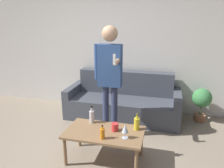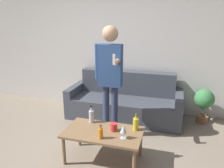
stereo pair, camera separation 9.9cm
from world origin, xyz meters
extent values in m
cube|color=silver|center=(0.00, 2.24, 1.35)|extent=(8.00, 0.06, 2.70)
cube|color=#474C56|center=(0.40, 1.62, 0.20)|extent=(1.88, 0.60, 0.41)
cube|color=#474C56|center=(0.40, 2.03, 0.44)|extent=(1.88, 0.23, 0.87)
cube|color=#474C56|center=(-0.61, 1.73, 0.29)|extent=(0.14, 0.83, 0.57)
cube|color=#474C56|center=(1.41, 1.73, 0.29)|extent=(0.14, 0.83, 0.57)
cube|color=#8E6B47|center=(0.45, 0.34, 0.42)|extent=(1.04, 0.58, 0.03)
cylinder|color=#8E6B47|center=(-0.02, 0.10, 0.20)|extent=(0.04, 0.04, 0.41)
cylinder|color=#8E6B47|center=(0.92, 0.10, 0.20)|extent=(0.04, 0.04, 0.41)
cylinder|color=#8E6B47|center=(-0.02, 0.58, 0.20)|extent=(0.04, 0.04, 0.41)
cylinder|color=#8E6B47|center=(0.92, 0.58, 0.20)|extent=(0.04, 0.04, 0.41)
cylinder|color=yellow|center=(0.85, 0.50, 0.52)|extent=(0.08, 0.08, 0.16)
cylinder|color=yellow|center=(0.85, 0.50, 0.63)|extent=(0.03, 0.03, 0.06)
cylinder|color=black|center=(0.85, 0.50, 0.66)|extent=(0.03, 0.03, 0.01)
cylinder|color=orange|center=(0.47, 0.16, 0.50)|extent=(0.06, 0.06, 0.13)
cylinder|color=orange|center=(0.47, 0.16, 0.59)|extent=(0.02, 0.02, 0.05)
cylinder|color=black|center=(0.47, 0.16, 0.61)|extent=(0.03, 0.03, 0.01)
cylinder|color=silver|center=(0.20, 0.54, 0.53)|extent=(0.07, 0.07, 0.18)
cylinder|color=silver|center=(0.20, 0.54, 0.65)|extent=(0.03, 0.03, 0.07)
cylinder|color=black|center=(0.20, 0.54, 0.68)|extent=(0.03, 0.03, 0.01)
cylinder|color=silver|center=(0.74, 0.25, 0.44)|extent=(0.08, 0.08, 0.01)
cylinder|color=silver|center=(0.74, 0.25, 0.48)|extent=(0.01, 0.01, 0.08)
cone|color=silver|center=(0.74, 0.25, 0.57)|extent=(0.08, 0.08, 0.10)
cylinder|color=red|center=(0.58, 0.40, 0.49)|extent=(0.09, 0.09, 0.11)
cylinder|color=navy|center=(0.27, 1.00, 0.43)|extent=(0.10, 0.10, 0.86)
cylinder|color=navy|center=(0.42, 1.00, 0.43)|extent=(0.10, 0.10, 0.86)
cube|color=#2D4C84|center=(0.34, 1.00, 1.19)|extent=(0.36, 0.16, 0.65)
sphere|color=tan|center=(0.34, 1.00, 1.66)|extent=(0.24, 0.24, 0.24)
cylinder|color=#2D4C84|center=(0.13, 1.00, 1.23)|extent=(0.07, 0.07, 0.55)
cylinder|color=tan|center=(0.49, 0.87, 1.28)|extent=(0.07, 0.27, 0.07)
cube|color=white|center=(0.49, 0.70, 1.34)|extent=(0.03, 0.03, 0.14)
cylinder|color=#936042|center=(1.86, 1.96, 0.06)|extent=(0.21, 0.21, 0.13)
cylinder|color=#476B38|center=(1.86, 1.96, 0.23)|extent=(0.03, 0.03, 0.21)
sphere|color=#428E4C|center=(1.86, 1.96, 0.46)|extent=(0.35, 0.35, 0.35)
camera|label=1|loc=(1.20, -2.14, 1.87)|focal=35.00mm
camera|label=2|loc=(1.29, -2.11, 1.87)|focal=35.00mm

